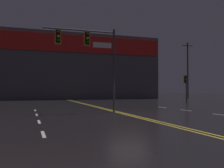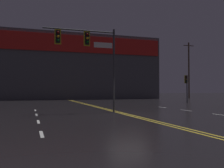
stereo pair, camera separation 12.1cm
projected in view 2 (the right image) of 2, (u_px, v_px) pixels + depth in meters
name	position (u px, v px, depth m)	size (l,w,h in m)	color
ground_plane	(128.00, 115.00, 15.53)	(200.00, 200.00, 0.00)	black
road_markings	(158.00, 117.00, 14.29)	(16.18, 60.00, 0.01)	gold
traffic_signal_median	(87.00, 47.00, 17.00)	(4.95, 0.36, 5.85)	#38383D
traffic_signal_corner_northeast	(186.00, 83.00, 30.49)	(0.42, 0.36, 3.37)	#38383D
building_backdrop	(64.00, 68.00, 44.67)	(32.70, 10.23, 10.98)	#4C4C51
utility_pole_row	(56.00, 64.00, 39.65)	(48.34, 0.26, 12.93)	#4C3828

